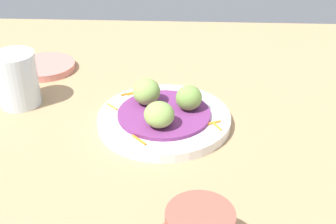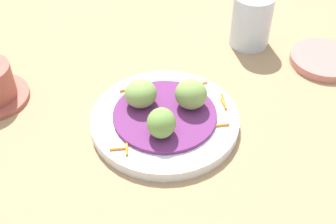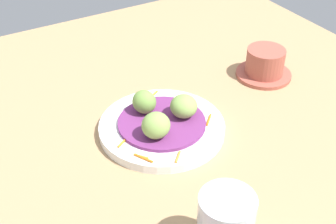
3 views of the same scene
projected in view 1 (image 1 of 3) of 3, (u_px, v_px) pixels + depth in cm
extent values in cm
cube|color=tan|center=(160.00, 139.00, 79.55)|extent=(110.00, 110.00, 2.00)
cylinder|color=white|center=(164.00, 120.00, 81.40)|extent=(23.27, 23.27, 1.71)
cylinder|color=#702D6B|center=(164.00, 114.00, 80.79)|extent=(16.21, 16.21, 0.66)
cylinder|color=orange|center=(131.00, 93.00, 87.41)|extent=(1.43, 1.68, 0.40)
cylinder|color=orange|center=(112.00, 106.00, 83.20)|extent=(2.29, 2.28, 0.40)
cylinder|color=orange|center=(214.00, 123.00, 78.59)|extent=(1.48, 2.47, 0.40)
cylinder|color=orange|center=(159.00, 90.00, 88.42)|extent=(2.34, 1.64, 0.40)
cylinder|color=orange|center=(217.00, 125.00, 77.86)|extent=(2.55, 1.69, 0.40)
cylinder|color=orange|center=(139.00, 140.00, 74.14)|extent=(2.69, 2.61, 0.40)
cylinder|color=orange|center=(130.00, 93.00, 87.48)|extent=(2.10, 3.44, 0.40)
ellipsoid|color=#84A851|center=(147.00, 92.00, 82.11)|extent=(5.14, 4.98, 4.71)
ellipsoid|color=#84A851|center=(157.00, 115.00, 75.85)|extent=(7.13, 7.13, 4.26)
ellipsoid|color=#759E47|center=(189.00, 98.00, 80.43)|extent=(5.53, 5.77, 4.44)
cylinder|color=tan|center=(46.00, 67.00, 100.03)|extent=(12.32, 12.32, 1.47)
cylinder|color=silver|center=(17.00, 79.00, 85.37)|extent=(7.61, 7.61, 10.19)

